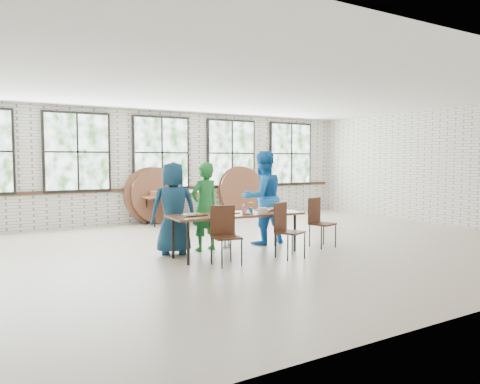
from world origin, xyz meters
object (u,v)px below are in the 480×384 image
object	(u,v)px
dining_table	(236,216)
chair_near_right	(285,226)
storage_table	(179,198)
chair_near_left	(224,230)

from	to	relation	value
dining_table	chair_near_right	size ratio (longest dim) A/B	2.58
storage_table	chair_near_left	bearing A→B (deg)	-103.54
chair_near_right	dining_table	bearing A→B (deg)	107.75
chair_near_left	chair_near_right	world-z (taller)	same
dining_table	chair_near_right	world-z (taller)	chair_near_right
storage_table	dining_table	bearing A→B (deg)	-98.54
chair_near_left	storage_table	world-z (taller)	chair_near_left
dining_table	storage_table	world-z (taller)	same
dining_table	chair_near_left	bearing A→B (deg)	-131.41
chair_near_left	storage_table	xyz separation A→B (m)	(1.36, 4.81, 0.13)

